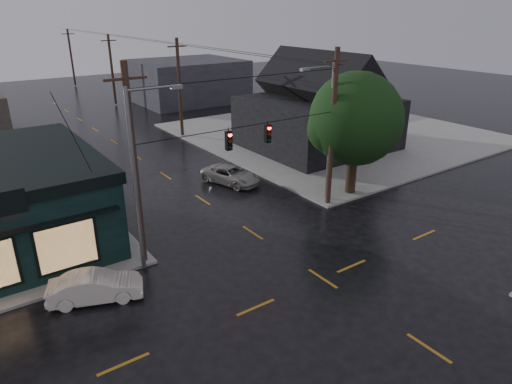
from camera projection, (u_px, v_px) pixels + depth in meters
ground_plane at (323, 279)px, 22.25m from camera, size 160.00×160.00×0.00m
sidewalk_ne at (332, 132)px, 48.06m from camera, size 28.00×28.00×0.15m
ne_building at (319, 100)px, 41.47m from camera, size 12.60×11.60×8.75m
corner_tree at (356, 119)px, 30.40m from camera, size 6.30×6.30×8.40m
utility_pole_nw at (145, 262)px, 23.70m from camera, size 2.00×0.32×10.15m
utility_pole_ne at (328, 204)px, 30.65m from camera, size 2.00×0.32×10.15m
utility_pole_far_a at (183, 136)px, 46.93m from camera, size 2.00×0.32×9.65m
utility_pole_far_b at (116, 105)px, 62.08m from camera, size 2.00×0.32×9.15m
utility_pole_far_c at (76, 86)px, 77.23m from camera, size 2.00×0.32×9.15m
span_signal_assembly at (249, 136)px, 25.09m from camera, size 13.00×0.48×1.23m
streetlight_nw at (144, 270)px, 23.01m from camera, size 5.40×0.30×9.15m
streetlight_ne at (326, 199)px, 31.44m from camera, size 5.40×0.30×9.15m
bg_building_east at (188, 81)px, 63.84m from camera, size 14.00×12.00×5.60m
sedan_cream at (95, 287)px, 20.40m from camera, size 4.33×2.78×1.35m
suv_silver at (231, 175)px, 34.12m from camera, size 3.56×5.14×1.30m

